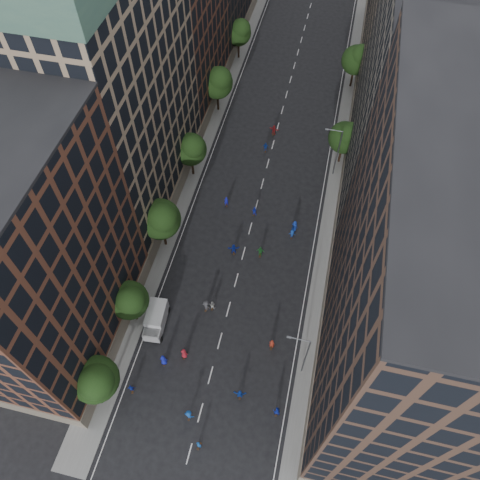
{
  "coord_description": "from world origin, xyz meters",
  "views": [
    {
      "loc": [
        7.69,
        -8.43,
        55.53
      ],
      "look_at": [
        -0.69,
        27.78,
        2.0
      ],
      "focal_mm": 35.0,
      "sensor_mm": 36.0,
      "label": 1
    }
  ],
  "objects_px": {
    "streetlamp_near": "(304,355)",
    "skater_2": "(276,411)",
    "cargo_van": "(156,319)",
    "skater_0": "(164,360)",
    "streetlamp_far": "(337,151)",
    "skater_1": "(199,445)"
  },
  "relations": [
    {
      "from": "streetlamp_far",
      "to": "streetlamp_near",
      "type": "bearing_deg",
      "value": -90.0
    },
    {
      "from": "skater_0",
      "to": "skater_1",
      "type": "height_order",
      "value": "skater_0"
    },
    {
      "from": "streetlamp_near",
      "to": "cargo_van",
      "type": "bearing_deg",
      "value": 174.23
    },
    {
      "from": "streetlamp_far",
      "to": "skater_2",
      "type": "height_order",
      "value": "streetlamp_far"
    },
    {
      "from": "streetlamp_near",
      "to": "cargo_van",
      "type": "xyz_separation_m",
      "value": [
        -18.76,
        1.89,
        -3.75
      ]
    },
    {
      "from": "streetlamp_far",
      "to": "skater_1",
      "type": "relative_size",
      "value": 5.52
    },
    {
      "from": "skater_0",
      "to": "skater_1",
      "type": "xyz_separation_m",
      "value": [
        6.76,
        -8.2,
        -0.15
      ]
    },
    {
      "from": "skater_0",
      "to": "skater_2",
      "type": "height_order",
      "value": "skater_0"
    },
    {
      "from": "streetlamp_far",
      "to": "skater_2",
      "type": "relative_size",
      "value": 5.18
    },
    {
      "from": "skater_0",
      "to": "streetlamp_near",
      "type": "bearing_deg",
      "value": -178.38
    },
    {
      "from": "streetlamp_near",
      "to": "skater_1",
      "type": "distance_m",
      "value": 15.16
    },
    {
      "from": "skater_2",
      "to": "cargo_van",
      "type": "bearing_deg",
      "value": -26.86
    },
    {
      "from": "streetlamp_near",
      "to": "skater_2",
      "type": "bearing_deg",
      "value": -108.57
    },
    {
      "from": "streetlamp_far",
      "to": "cargo_van",
      "type": "distance_m",
      "value": 36.52
    },
    {
      "from": "skater_1",
      "to": "skater_2",
      "type": "bearing_deg",
      "value": -130.83
    },
    {
      "from": "streetlamp_far",
      "to": "skater_0",
      "type": "xyz_separation_m",
      "value": [
        -16.24,
        -35.8,
        -4.2
      ]
    },
    {
      "from": "cargo_van",
      "to": "skater_1",
      "type": "bearing_deg",
      "value": -58.95
    },
    {
      "from": "streetlamp_near",
      "to": "skater_1",
      "type": "bearing_deg",
      "value": -130.78
    },
    {
      "from": "skater_1",
      "to": "streetlamp_near",
      "type": "bearing_deg",
      "value": -117.13
    },
    {
      "from": "streetlamp_near",
      "to": "skater_2",
      "type": "relative_size",
      "value": 5.18
    },
    {
      "from": "streetlamp_near",
      "to": "skater_1",
      "type": "xyz_separation_m",
      "value": [
        -9.49,
        -11.0,
        -4.35
      ]
    },
    {
      "from": "cargo_van",
      "to": "skater_2",
      "type": "xyz_separation_m",
      "value": [
        16.89,
        -7.46,
        -0.54
      ]
    }
  ]
}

